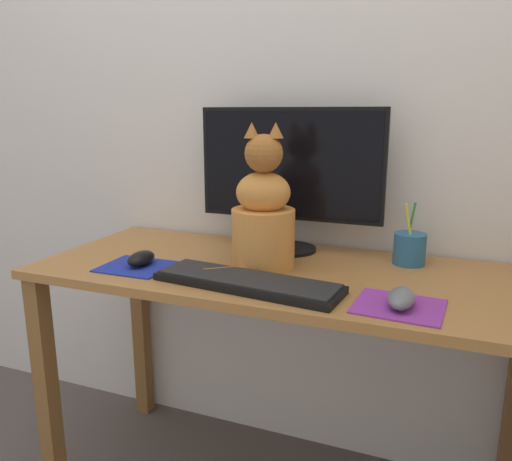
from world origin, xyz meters
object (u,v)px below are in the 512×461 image
keyboard (247,282)px  cat (263,215)px  pen_cup (409,248)px  computer_mouse_left (141,258)px  computer_mouse_right (401,298)px  monitor (290,172)px

keyboard → cat: 0.22m
cat → pen_cup: (0.38, 0.17, -0.10)m
computer_mouse_left → computer_mouse_right: (0.71, -0.05, -0.00)m
keyboard → computer_mouse_left: computer_mouse_left is taller
computer_mouse_left → monitor: bearing=43.0°
keyboard → computer_mouse_right: computer_mouse_right is taller
computer_mouse_right → monitor: bearing=136.2°
monitor → keyboard: size_ratio=1.17×
keyboard → cat: (-0.02, 0.17, 0.14)m
computer_mouse_right → cat: (-0.39, 0.17, 0.12)m
keyboard → cat: cat is taller
monitor → pen_cup: (0.36, -0.01, -0.20)m
monitor → cat: monitor is taller
computer_mouse_left → cat: size_ratio=0.26×
keyboard → computer_mouse_left: bearing=179.0°
cat → pen_cup: bearing=8.0°
computer_mouse_left → cat: bearing=21.6°
monitor → pen_cup: 0.41m
computer_mouse_left → pen_cup: (0.69, 0.30, 0.02)m
computer_mouse_right → pen_cup: size_ratio=0.65×
monitor → computer_mouse_left: size_ratio=5.59×
cat → keyboard: bearing=-99.7°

